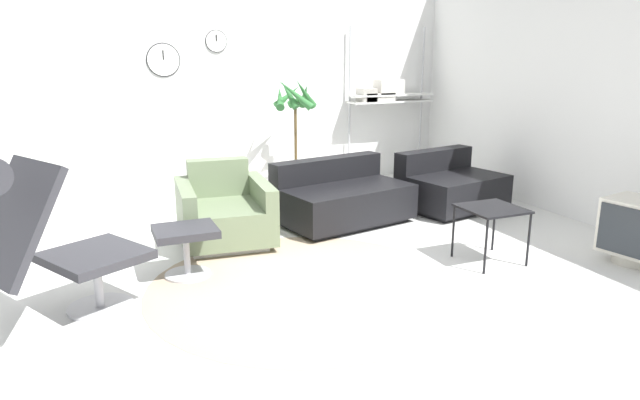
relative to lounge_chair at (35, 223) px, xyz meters
The scene contains 13 objects.
ground_plane 2.15m from the lounge_chair, ahead, with size 12.00×12.00×0.00m, color silver.
wall_back 3.98m from the lounge_chair, 59.06° to the left, with size 12.00×0.09×2.80m.
wall_right 5.11m from the lounge_chair, ahead, with size 0.06×12.00×2.80m.
round_rug 1.89m from the lounge_chair, ahead, with size 2.36×2.36×0.01m.
lounge_chair is the anchor object (origin of this frame).
ottoman 1.20m from the lounge_chair, 28.81° to the left, with size 0.48×0.41×0.40m.
armchair_red 1.98m from the lounge_chair, 40.73° to the left, with size 0.88×0.97×0.72m.
couch_low 3.09m from the lounge_chair, 27.18° to the left, with size 1.45×1.06×0.64m.
couch_second 4.33m from the lounge_chair, 19.14° to the left, with size 1.19×1.01×0.64m.
side_table 3.41m from the lounge_chair, ahead, with size 0.47×0.47×0.47m.
crt_television 4.54m from the lounge_chair, ahead, with size 0.51×0.53×0.55m.
potted_plant 3.88m from the lounge_chair, 45.41° to the left, with size 0.55×0.57×1.43m.
shelf_unit 5.22m from the lounge_chair, 37.13° to the left, with size 1.19×0.28×2.05m.
Camera 1 is at (-1.69, -3.97, 1.72)m, focal length 32.00 mm.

